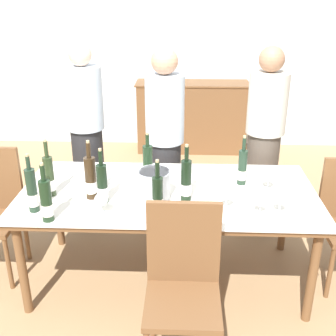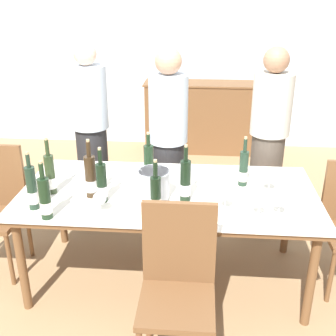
{
  "view_description": "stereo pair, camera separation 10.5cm",
  "coord_description": "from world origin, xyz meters",
  "px_view_note": "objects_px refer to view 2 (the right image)",
  "views": [
    {
      "loc": [
        0.11,
        -2.67,
        2.06
      ],
      "look_at": [
        0.0,
        0.0,
        0.92
      ],
      "focal_mm": 45.0,
      "sensor_mm": 36.0,
      "label": 1
    },
    {
      "loc": [
        0.22,
        -2.66,
        2.06
      ],
      "look_at": [
        0.0,
        0.0,
        0.92
      ],
      "focal_mm": 45.0,
      "sensor_mm": 36.0,
      "label": 2
    }
  ],
  "objects_px": {
    "wine_bottle_0": "(45,199)",
    "chair_near_front": "(178,278)",
    "wine_glass_4": "(259,203)",
    "person_guest_right": "(268,144)",
    "wine_bottle_7": "(156,195)",
    "wine_glass_1": "(270,178)",
    "wine_bottle_8": "(185,182)",
    "wine_bottle_2": "(243,169)",
    "wine_glass_0": "(280,202)",
    "wine_bottle_6": "(32,189)",
    "wine_bottle_5": "(149,165)",
    "wine_glass_3": "(100,199)",
    "person_guest_left": "(168,143)",
    "person_host": "(91,136)",
    "sideboard_cabinet": "(200,117)",
    "wine_bottle_1": "(50,175)",
    "wine_bottle_3": "(91,177)",
    "ice_bucket": "(154,183)",
    "wine_glass_2": "(225,195)",
    "dining_table": "(168,199)",
    "wine_bottle_4": "(102,183)"
  },
  "relations": [
    {
      "from": "wine_bottle_2",
      "to": "dining_table",
      "type": "bearing_deg",
      "value": -164.21
    },
    {
      "from": "wine_bottle_6",
      "to": "person_guest_left",
      "type": "xyz_separation_m",
      "value": [
        0.79,
        1.08,
        -0.05
      ]
    },
    {
      "from": "ice_bucket",
      "to": "wine_bottle_3",
      "type": "bearing_deg",
      "value": -177.4
    },
    {
      "from": "wine_bottle_8",
      "to": "wine_glass_2",
      "type": "bearing_deg",
      "value": -23.13
    },
    {
      "from": "ice_bucket",
      "to": "chair_near_front",
      "type": "xyz_separation_m",
      "value": [
        0.2,
        -0.64,
        -0.28
      ]
    },
    {
      "from": "dining_table",
      "to": "person_guest_right",
      "type": "xyz_separation_m",
      "value": [
        0.8,
        0.8,
        0.15
      ]
    },
    {
      "from": "wine_bottle_7",
      "to": "wine_glass_0",
      "type": "height_order",
      "value": "wine_bottle_7"
    },
    {
      "from": "chair_near_front",
      "to": "person_guest_right",
      "type": "relative_size",
      "value": 0.6
    },
    {
      "from": "wine_glass_1",
      "to": "person_guest_right",
      "type": "distance_m",
      "value": 0.74
    },
    {
      "from": "wine_bottle_6",
      "to": "person_host",
      "type": "distance_m",
      "value": 1.19
    },
    {
      "from": "dining_table",
      "to": "sideboard_cabinet",
      "type": "bearing_deg",
      "value": 85.92
    },
    {
      "from": "wine_bottle_1",
      "to": "wine_bottle_3",
      "type": "xyz_separation_m",
      "value": [
        0.29,
        -0.03,
        0.0
      ]
    },
    {
      "from": "wine_bottle_0",
      "to": "wine_glass_0",
      "type": "xyz_separation_m",
      "value": [
        1.45,
        0.15,
        -0.03
      ]
    },
    {
      "from": "ice_bucket",
      "to": "wine_glass_3",
      "type": "height_order",
      "value": "ice_bucket"
    },
    {
      "from": "wine_glass_4",
      "to": "person_guest_right",
      "type": "height_order",
      "value": "person_guest_right"
    },
    {
      "from": "wine_bottle_1",
      "to": "wine_glass_0",
      "type": "xyz_separation_m",
      "value": [
        1.53,
        -0.19,
        -0.04
      ]
    },
    {
      "from": "wine_bottle_8",
      "to": "chair_near_front",
      "type": "height_order",
      "value": "wine_bottle_8"
    },
    {
      "from": "wine_bottle_1",
      "to": "person_guest_left",
      "type": "relative_size",
      "value": 0.25
    },
    {
      "from": "wine_bottle_2",
      "to": "wine_glass_0",
      "type": "distance_m",
      "value": 0.47
    },
    {
      "from": "wine_bottle_7",
      "to": "wine_glass_1",
      "type": "distance_m",
      "value": 0.85
    },
    {
      "from": "ice_bucket",
      "to": "wine_bottle_7",
      "type": "height_order",
      "value": "wine_bottle_7"
    },
    {
      "from": "wine_bottle_4",
      "to": "wine_bottle_6",
      "type": "bearing_deg",
      "value": -162.15
    },
    {
      "from": "wine_bottle_5",
      "to": "person_guest_right",
      "type": "bearing_deg",
      "value": 34.37
    },
    {
      "from": "wine_bottle_4",
      "to": "person_host",
      "type": "xyz_separation_m",
      "value": [
        -0.34,
        1.05,
        -0.04
      ]
    },
    {
      "from": "wine_bottle_3",
      "to": "person_guest_right",
      "type": "height_order",
      "value": "person_guest_right"
    },
    {
      "from": "wine_bottle_1",
      "to": "wine_bottle_2",
      "type": "distance_m",
      "value": 1.36
    },
    {
      "from": "wine_bottle_5",
      "to": "wine_bottle_6",
      "type": "bearing_deg",
      "value": -146.41
    },
    {
      "from": "wine_glass_0",
      "to": "wine_glass_4",
      "type": "distance_m",
      "value": 0.13
    },
    {
      "from": "wine_bottle_2",
      "to": "wine_bottle_8",
      "type": "bearing_deg",
      "value": -146.43
    },
    {
      "from": "wine_bottle_1",
      "to": "wine_glass_1",
      "type": "distance_m",
      "value": 1.52
    },
    {
      "from": "wine_glass_0",
      "to": "chair_near_front",
      "type": "distance_m",
      "value": 0.81
    },
    {
      "from": "wine_bottle_5",
      "to": "chair_near_front",
      "type": "distance_m",
      "value": 0.97
    },
    {
      "from": "wine_bottle_5",
      "to": "wine_bottle_7",
      "type": "height_order",
      "value": "wine_bottle_5"
    },
    {
      "from": "wine_glass_3",
      "to": "person_guest_left",
      "type": "bearing_deg",
      "value": 72.37
    },
    {
      "from": "wine_bottle_3",
      "to": "wine_glass_3",
      "type": "xyz_separation_m",
      "value": [
        0.11,
        -0.22,
        -0.05
      ]
    },
    {
      "from": "wine_glass_3",
      "to": "wine_bottle_7",
      "type": "bearing_deg",
      "value": 4.04
    },
    {
      "from": "wine_bottle_0",
      "to": "wine_bottle_4",
      "type": "bearing_deg",
      "value": 40.23
    },
    {
      "from": "wine_bottle_0",
      "to": "chair_near_front",
      "type": "distance_m",
      "value": 0.94
    },
    {
      "from": "wine_bottle_2",
      "to": "wine_glass_0",
      "type": "bearing_deg",
      "value": -66.29
    },
    {
      "from": "wine_bottle_7",
      "to": "wine_glass_3",
      "type": "relative_size",
      "value": 2.57
    },
    {
      "from": "wine_bottle_0",
      "to": "wine_glass_4",
      "type": "bearing_deg",
      "value": 5.94
    },
    {
      "from": "wine_bottle_0",
      "to": "chair_near_front",
      "type": "height_order",
      "value": "wine_bottle_0"
    },
    {
      "from": "wine_bottle_3",
      "to": "wine_bottle_5",
      "type": "bearing_deg",
      "value": 35.72
    },
    {
      "from": "wine_bottle_6",
      "to": "wine_glass_2",
      "type": "distance_m",
      "value": 1.24
    },
    {
      "from": "wine_glass_2",
      "to": "wine_glass_4",
      "type": "bearing_deg",
      "value": -16.67
    },
    {
      "from": "wine_glass_4",
      "to": "ice_bucket",
      "type": "bearing_deg",
      "value": 163.94
    },
    {
      "from": "wine_bottle_6",
      "to": "wine_bottle_8",
      "type": "relative_size",
      "value": 0.99
    },
    {
      "from": "wine_glass_0",
      "to": "wine_bottle_6",
      "type": "bearing_deg",
      "value": -178.76
    },
    {
      "from": "sideboard_cabinet",
      "to": "wine_bottle_2",
      "type": "xyz_separation_m",
      "value": [
        0.33,
        -2.66,
        0.4
      ]
    },
    {
      "from": "wine_glass_0",
      "to": "person_host",
      "type": "xyz_separation_m",
      "value": [
        -1.49,
        1.15,
        -0.01
      ]
    }
  ]
}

